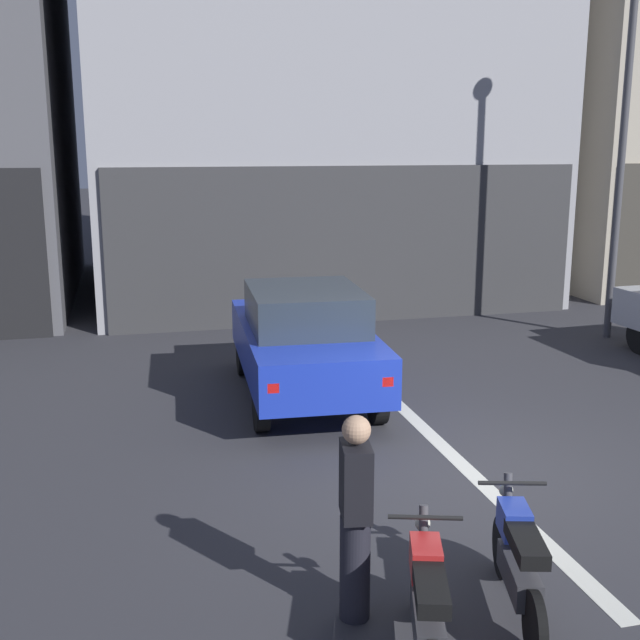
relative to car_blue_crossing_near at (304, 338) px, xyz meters
The scene contains 8 objects.
ground_plane 3.44m from the car_blue_crossing_near, 68.38° to the right, with size 120.00×120.00×0.00m, color #333338.
lane_centre_line 3.28m from the car_blue_crossing_near, 67.16° to the left, with size 0.20×18.00×0.01m, color silver.
car_blue_crossing_near is the anchor object (origin of this frame).
car_black_down_street 9.82m from the car_blue_crossing_near, 74.24° to the left, with size 1.93×4.17×1.64m.
street_lamp 7.58m from the car_blue_crossing_near, 18.66° to the left, with size 0.36×0.36×6.86m.
motorcycle_red_row_leftmost 6.13m from the car_blue_crossing_near, 94.54° to the right, with size 0.64×1.62×0.98m.
motorcycle_blue_row_left_mid 5.74m from the car_blue_crossing_near, 85.69° to the right, with size 0.61×1.63×0.98m.
person_by_motorcycles 5.52m from the car_blue_crossing_near, 98.64° to the right, with size 0.27×0.39×1.67m.
Camera 1 is at (-3.64, -7.67, 3.65)m, focal length 44.17 mm.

